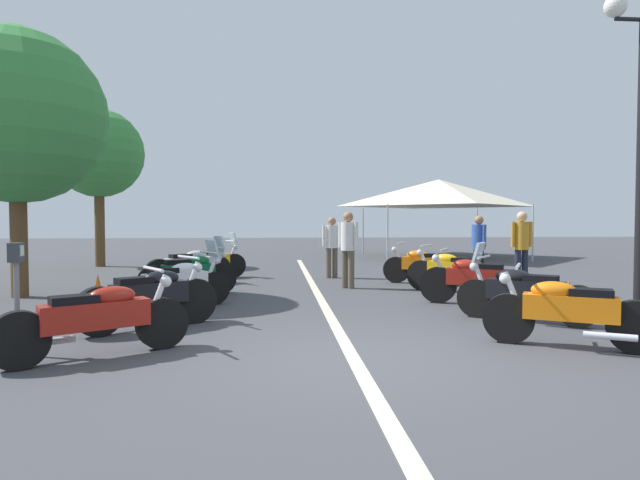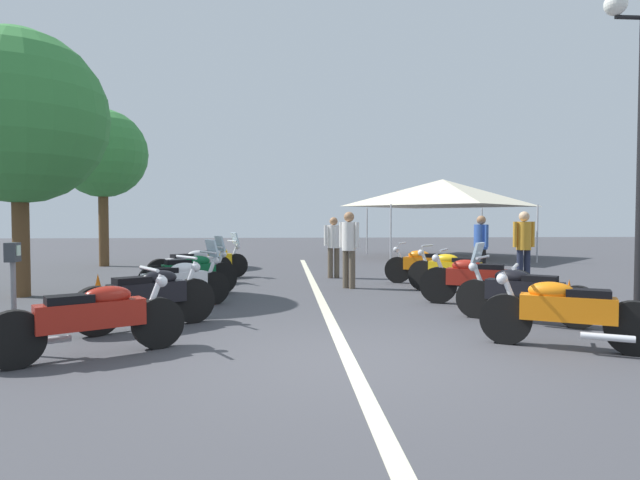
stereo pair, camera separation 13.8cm
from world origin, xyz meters
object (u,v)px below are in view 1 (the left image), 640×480
object	(u,v)px
motorcycle_left_row_2	(177,282)
motorcycle_right_row_0	(568,311)
motorcycle_left_row_1	(151,296)
traffic_cone_0	(569,299)
bystander_0	(522,243)
bystander_3	(479,243)
motorcycle_left_row_3	(190,273)
bystander_1	(332,243)
motorcycle_right_row_2	(475,280)
motorcycle_right_row_4	(424,265)
roadside_tree_1	(16,117)
parking_meter	(16,277)
traffic_cone_1	(98,292)
bystander_2	(348,243)
motorcycle_left_row_0	(98,318)
motorcycle_right_row_1	(523,292)
motorcycle_left_row_4	(190,266)
event_tent	(439,193)
motorcycle_left_row_5	(211,261)
motorcycle_right_row_3	(453,271)
roadside_tree_0	(99,154)

from	to	relation	value
motorcycle_left_row_2	motorcycle_right_row_0	distance (m)	6.18
motorcycle_left_row_1	traffic_cone_0	distance (m)	6.40
bystander_0	bystander_3	bearing A→B (deg)	23.70
motorcycle_left_row_3	bystander_1	bearing A→B (deg)	16.35
motorcycle_left_row_1	motorcycle_right_row_2	size ratio (longest dim) A/B	0.93
motorcycle_right_row_2	traffic_cone_0	size ratio (longest dim) A/B	3.05
traffic_cone_0	bystander_3	distance (m)	4.86
motorcycle_right_row_4	roadside_tree_1	xyz separation A→B (m)	(-1.43, 8.67, 3.13)
motorcycle_left_row_2	motorcycle_left_row_3	bearing A→B (deg)	56.89
parking_meter	traffic_cone_0	distance (m)	7.78
traffic_cone_1	bystander_2	bearing A→B (deg)	-62.91
parking_meter	bystander_0	size ratio (longest dim) A/B	0.74
motorcycle_left_row_3	bystander_0	size ratio (longest dim) A/B	1.07
motorcycle_left_row_1	bystander_3	bearing A→B (deg)	0.57
motorcycle_left_row_3	motorcycle_right_row_4	xyz separation A→B (m)	(1.61, -5.28, -0.01)
motorcycle_left_row_0	motorcycle_right_row_1	bearing A→B (deg)	-16.01
motorcycle_left_row_4	motorcycle_left_row_2	bearing A→B (deg)	-121.82
motorcycle_right_row_0	bystander_3	size ratio (longest dim) A/B	1.11
motorcycle_left_row_4	event_tent	distance (m)	12.40
motorcycle_right_row_2	motorcycle_left_row_4	bearing A→B (deg)	-2.07
parking_meter	roadside_tree_1	bearing A→B (deg)	109.87
motorcycle_left_row_3	motorcycle_left_row_5	xyz separation A→B (m)	(3.24, -0.02, -0.01)
motorcycle_right_row_3	motorcycle_right_row_2	bearing A→B (deg)	122.88
motorcycle_left_row_1	traffic_cone_0	bearing A→B (deg)	-33.35
traffic_cone_0	motorcycle_left_row_1	bearing A→B (deg)	93.31
motorcycle_right_row_0	motorcycle_left_row_2	bearing A→B (deg)	-3.81
motorcycle_left_row_3	roadside_tree_0	bearing A→B (deg)	91.51
motorcycle_left_row_1	motorcycle_right_row_2	distance (m)	5.62
traffic_cone_1	event_tent	bearing A→B (deg)	-39.58
bystander_0	event_tent	xyz separation A→B (m)	(9.44, -0.99, 1.62)
traffic_cone_1	bystander_3	distance (m)	8.81
motorcycle_right_row_1	parking_meter	size ratio (longest dim) A/B	1.33
motorcycle_left_row_1	bystander_0	xyz separation A→B (m)	(4.11, -7.40, 0.56)
motorcycle_left_row_1	motorcycle_right_row_0	size ratio (longest dim) A/B	0.95
motorcycle_left_row_4	traffic_cone_1	distance (m)	3.30
event_tent	traffic_cone_1	bearing A→B (deg)	140.42
bystander_0	bystander_1	world-z (taller)	bystander_0
motorcycle_right_row_2	roadside_tree_0	bearing A→B (deg)	-14.82
motorcycle_right_row_4	bystander_1	size ratio (longest dim) A/B	1.15
motorcycle_left_row_0	bystander_1	bearing A→B (deg)	34.38
traffic_cone_0	bystander_2	distance (m)	4.94
bystander_0	bystander_3	world-z (taller)	bystander_0
motorcycle_right_row_4	bystander_2	distance (m)	2.09
motorcycle_left_row_3	motorcycle_left_row_4	xyz separation A→B (m)	(1.72, 0.27, -0.00)
motorcycle_left_row_3	event_tent	size ratio (longest dim) A/B	0.31
motorcycle_left_row_2	bystander_3	bearing A→B (deg)	-6.90
roadside_tree_0	bystander_2	bearing A→B (deg)	-129.86
motorcycle_left_row_4	motorcycle_right_row_1	xyz separation A→B (m)	(-4.84, -5.74, -0.01)
parking_meter	roadside_tree_0	world-z (taller)	roadside_tree_0
motorcycle_left_row_3	bystander_2	bearing A→B (deg)	-11.37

